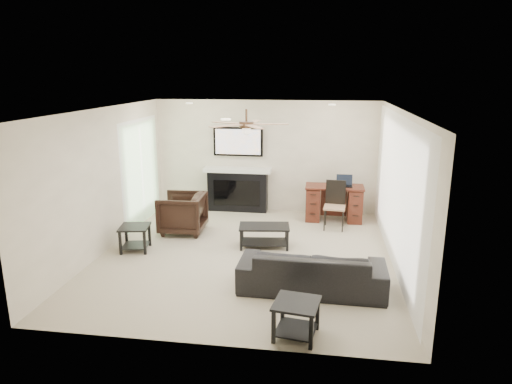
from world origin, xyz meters
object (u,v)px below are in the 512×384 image
Objects in this scene: sofa at (312,270)px; fireplace_unit at (237,170)px; coffee_table at (264,236)px; desk at (334,203)px; armchair at (182,213)px.

fireplace_unit reaches higher than sofa.
fireplace_unit is at bearing 105.33° from coffee_table.
desk is (2.16, -0.40, -0.57)m from fireplace_unit.
desk is at bearing -94.94° from sofa.
coffee_table is at bearing -59.23° from sofa.
armchair is 0.45× the size of fireplace_unit.
desk is (1.27, 1.75, 0.18)m from coffee_table.
sofa is 3.37m from desk.
sofa is at bearing -96.36° from desk.
fireplace_unit reaches higher than armchair.
fireplace_unit is 2.27m from desk.
desk reaches higher than sofa.
armchair is at bearing 154.93° from coffee_table.
armchair is 0.96× the size of coffee_table.
coffee_table is 2.17m from desk.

